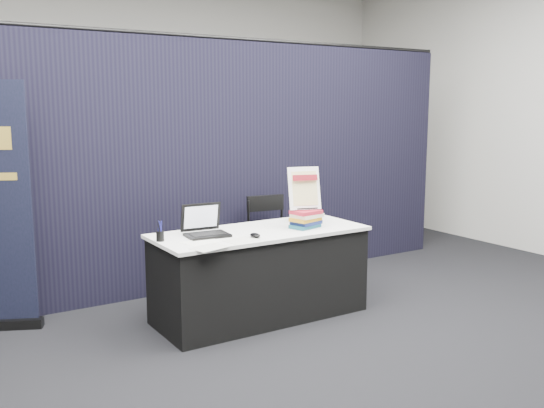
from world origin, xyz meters
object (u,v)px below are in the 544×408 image
Objects in this scene: info_sign at (304,189)px; book_stack_tall at (306,219)px; book_stack_short at (304,213)px; display_table at (260,274)px; laptop at (205,228)px; stacking_chair at (274,238)px.

book_stack_tall is at bearing -72.60° from info_sign.
book_stack_tall reaches higher than book_stack_short.
book_stack_short is at bearing 58.44° from book_stack_tall.
book_stack_tall is 1.03× the size of book_stack_short.
info_sign reaches higher than display_table.
laptop reaches higher than stacking_chair.
stacking_chair is (0.17, 0.75, -0.58)m from info_sign.
stacking_chair is at bearing 90.83° from book_stack_short.
laptop is 0.94× the size of info_sign.
info_sign is (0.39, -0.09, 0.71)m from display_table.
info_sign reaches higher than book_stack_tall.
display_table is 0.87m from stacking_chair.
laptop reaches higher than book_stack_tall.
laptop reaches higher than display_table.
book_stack_tall is (0.39, -0.12, 0.45)m from display_table.
stacking_chair is (0.17, 0.78, -0.33)m from book_stack_tall.
display_table is at bearing -175.74° from info_sign.
stacking_chair is at bearing 49.90° from display_table.
book_stack_short is at bearing 10.06° from laptop.
display_table is at bearing -164.05° from book_stack_short.
display_table is 0.61m from book_stack_tall.
display_table is 0.81m from info_sign.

